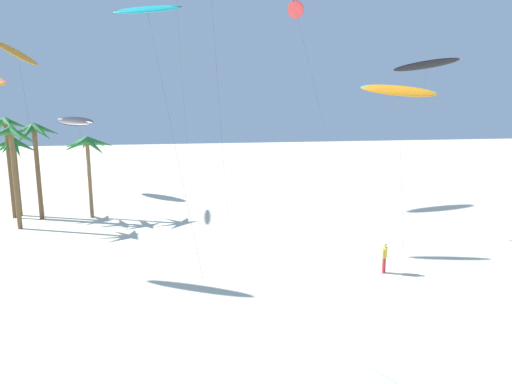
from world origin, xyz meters
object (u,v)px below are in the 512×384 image
(palm_tree_2, at_px, (87,148))
(palm_tree_4, at_px, (12,144))
(palm_tree_1, at_px, (14,152))
(palm_tree_3, at_px, (35,140))
(person_foreground_walker, at_px, (384,257))
(flying_kite_6, at_px, (147,10))
(flying_kite_4, at_px, (18,54))
(flying_kite_9, at_px, (296,10))
(flying_kite_0, at_px, (398,91))
(flying_kite_3, at_px, (427,65))
(flying_kite_10, at_px, (74,121))
(palm_tree_0, at_px, (7,134))

(palm_tree_2, distance_m, palm_tree_4, 5.68)
(palm_tree_1, distance_m, palm_tree_3, 3.11)
(person_foreground_walker, bearing_deg, flying_kite_6, 138.10)
(flying_kite_4, bearing_deg, person_foreground_walker, -47.30)
(flying_kite_9, bearing_deg, flying_kite_6, -141.82)
(palm_tree_1, height_order, flying_kite_4, flying_kite_4)
(flying_kite_0, distance_m, flying_kite_6, 19.05)
(person_foreground_walker, bearing_deg, flying_kite_3, 50.48)
(flying_kite_3, height_order, person_foreground_walker, flying_kite_3)
(flying_kite_10, bearing_deg, palm_tree_3, -97.00)
(palm_tree_1, distance_m, flying_kite_9, 30.01)
(palm_tree_1, relative_size, flying_kite_3, 0.42)
(flying_kite_9, bearing_deg, palm_tree_2, -168.92)
(palm_tree_3, relative_size, palm_tree_4, 1.03)
(person_foreground_walker, bearing_deg, palm_tree_1, 137.68)
(palm_tree_0, xyz_separation_m, palm_tree_3, (2.38, -1.06, -0.44))
(flying_kite_9, bearing_deg, flying_kite_3, 16.44)
(flying_kite_3, bearing_deg, flying_kite_0, -131.23)
(palm_tree_3, relative_size, flying_kite_6, 0.51)
(flying_kite_6, bearing_deg, palm_tree_2, 123.01)
(palm_tree_4, distance_m, flying_kite_9, 29.19)
(palm_tree_4, bearing_deg, flying_kite_6, -28.20)
(palm_tree_0, distance_m, flying_kite_3, 48.88)
(flying_kite_6, distance_m, flying_kite_9, 19.67)
(palm_tree_1, xyz_separation_m, flying_kite_0, (29.73, -12.58, 4.96))
(palm_tree_1, xyz_separation_m, flying_kite_3, (47.25, 7.42, 9.81))
(flying_kite_0, bearing_deg, flying_kite_4, 150.85)
(palm_tree_3, relative_size, flying_kite_10, 0.91)
(palm_tree_2, bearing_deg, flying_kite_0, -22.96)
(flying_kite_0, relative_size, person_foreground_walker, 6.64)
(palm_tree_2, relative_size, flying_kite_0, 0.62)
(palm_tree_4, bearing_deg, flying_kite_0, -14.69)
(palm_tree_0, bearing_deg, palm_tree_1, 76.34)
(flying_kite_6, bearing_deg, flying_kite_9, 38.18)
(palm_tree_1, distance_m, flying_kite_6, 18.56)
(palm_tree_4, distance_m, flying_kite_4, 12.01)
(flying_kite_4, height_order, flying_kite_6, flying_kite_6)
(flying_kite_3, relative_size, flying_kite_10, 1.85)
(palm_tree_0, relative_size, flying_kite_9, 0.43)
(palm_tree_0, distance_m, person_foreground_walker, 31.98)
(palm_tree_2, height_order, palm_tree_4, palm_tree_4)
(palm_tree_1, bearing_deg, flying_kite_0, -22.93)
(flying_kite_3, xyz_separation_m, flying_kite_10, (-43.54, 3.17, -7.23))
(palm_tree_1, bearing_deg, flying_kite_9, 2.87)
(flying_kite_4, distance_m, flying_kite_9, 27.11)
(palm_tree_0, xyz_separation_m, palm_tree_1, (0.21, 0.85, -1.55))
(flying_kite_10, xyz_separation_m, person_foreground_walker, (19.78, -31.97, -7.34))
(palm_tree_1, xyz_separation_m, palm_tree_3, (2.18, -1.92, 1.11))
(flying_kite_10, bearing_deg, palm_tree_1, -109.32)
(palm_tree_1, bearing_deg, palm_tree_0, -103.66)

